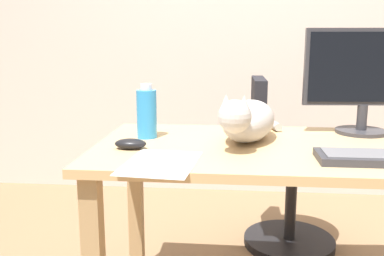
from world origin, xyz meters
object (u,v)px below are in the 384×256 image
cat (248,120)px  monitor (365,77)px  office_chair (282,177)px  computer_mouse (131,144)px  water_bottle (147,113)px

cat → monitor: bearing=22.3°
monitor → cat: bearing=-157.7°
office_chair → monitor: (0.25, -0.45, 0.56)m
office_chair → computer_mouse: size_ratio=8.18×
office_chair → water_bottle: size_ratio=4.34×
office_chair → computer_mouse: office_chair is taller
cat → water_bottle: size_ratio=2.86×
monitor → cat: size_ratio=0.81×
monitor → computer_mouse: monitor is taller
computer_mouse → office_chair: bearing=52.1°
computer_mouse → water_bottle: size_ratio=0.53×
cat → computer_mouse: 0.44m
monitor → computer_mouse: (-0.86, -0.34, -0.21)m
office_chair → water_bottle: bearing=-134.3°
cat → water_bottle: water_bottle is taller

